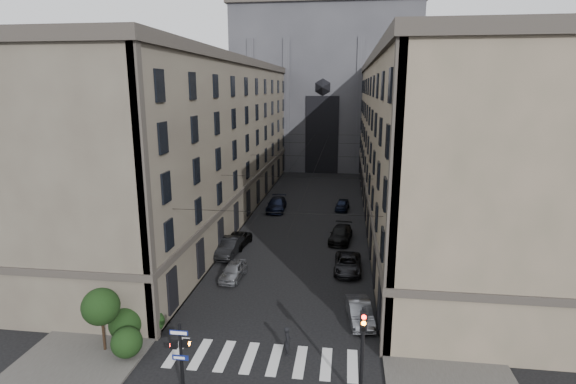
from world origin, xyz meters
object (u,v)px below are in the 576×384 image
at_px(traffic_light_right, 362,345).
at_px(car_left_midfar, 236,241).
at_px(car_left_near, 233,271).
at_px(car_right_midnear, 348,264).
at_px(pedestrian, 287,341).
at_px(gothic_tower, 326,75).
at_px(car_right_midfar, 341,234).
at_px(car_left_midnear, 229,247).
at_px(car_left_far, 276,204).
at_px(pedestrian_signal_left, 181,353).
at_px(car_right_far, 342,205).
at_px(car_right_near, 360,312).

distance_m(traffic_light_right, car_left_midfar, 24.50).
height_order(car_left_near, car_right_midnear, car_right_midnear).
bearing_deg(pedestrian, gothic_tower, -7.85).
bearing_deg(car_right_midfar, gothic_tower, 101.82).
xyz_separation_m(car_left_midnear, car_right_midnear, (11.13, -2.39, -0.13)).
distance_m(car_left_midfar, car_left_far, 14.04).
distance_m(car_left_near, car_left_midfar, 7.64).
xyz_separation_m(gothic_tower, car_left_midfar, (-6.09, -51.67, -17.16)).
bearing_deg(car_left_near, car_left_far, 93.03).
relative_size(pedestrian_signal_left, traffic_light_right, 0.77).
distance_m(gothic_tower, car_right_far, 40.36).
distance_m(gothic_tower, car_left_near, 61.73).
bearing_deg(car_right_near, car_right_midnear, 87.71).
distance_m(gothic_tower, car_right_midfar, 51.66).
xyz_separation_m(car_left_near, car_left_midfar, (-1.62, 7.46, -0.04)).
xyz_separation_m(gothic_tower, pedestrian_signal_left, (-3.51, -73.46, -15.48)).
height_order(gothic_tower, car_left_midfar, gothic_tower).
relative_size(gothic_tower, car_left_near, 14.56).
bearing_deg(car_left_midnear, car_left_near, -68.52).
xyz_separation_m(gothic_tower, traffic_light_right, (5.60, -73.04, -14.51)).
bearing_deg(car_left_near, traffic_light_right, -50.32).
relative_size(pedestrian_signal_left, car_left_far, 0.72).
distance_m(car_left_midnear, car_left_far, 16.34).
height_order(gothic_tower, car_right_midfar, gothic_tower).
bearing_deg(gothic_tower, pedestrian, -88.84).
height_order(pedestrian_signal_left, car_right_near, pedestrian_signal_left).
xyz_separation_m(car_left_midnear, car_right_far, (10.40, 17.67, -0.14)).
xyz_separation_m(car_left_midfar, car_right_midnear, (11.02, -4.69, 0.04)).
height_order(car_left_midnear, car_right_near, car_left_midnear).
xyz_separation_m(gothic_tower, car_left_midnear, (-6.20, -53.97, -16.98)).
relative_size(traffic_light_right, car_right_near, 1.22).
bearing_deg(car_right_far, car_right_midfar, -84.27).
height_order(car_right_midnear, pedestrian, pedestrian).
height_order(gothic_tower, car_left_near, gothic_tower).
distance_m(pedestrian_signal_left, car_left_midnear, 19.73).
bearing_deg(pedestrian_signal_left, gothic_tower, 87.26).
relative_size(traffic_light_right, car_right_far, 1.31).
bearing_deg(car_right_midnear, pedestrian, -104.75).
bearing_deg(car_left_near, car_right_midnear, 20.19).
xyz_separation_m(car_left_midfar, car_right_midfar, (10.29, 3.09, 0.10)).
relative_size(traffic_light_right, car_left_near, 1.31).
bearing_deg(traffic_light_right, car_right_far, 92.18).
distance_m(car_left_near, car_right_near, 11.71).
xyz_separation_m(traffic_light_right, car_right_midfar, (-1.40, 24.46, -2.55)).
xyz_separation_m(pedestrian_signal_left, car_right_midnear, (8.45, 17.09, -1.64)).
relative_size(pedestrian_signal_left, pedestrian, 2.28).
distance_m(pedestrian_signal_left, car_right_midnear, 19.14).
relative_size(car_left_near, pedestrian, 2.27).
bearing_deg(car_right_midnear, car_right_far, 92.68).
relative_size(pedestrian_signal_left, car_right_midnear, 0.81).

